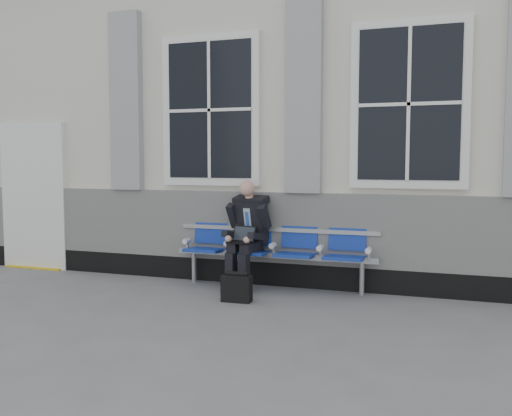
% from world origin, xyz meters
% --- Properties ---
extents(ground, '(70.00, 70.00, 0.00)m').
position_xyz_m(ground, '(0.00, 0.00, 0.00)').
color(ground, slate).
rests_on(ground, ground).
extents(station_building, '(14.40, 4.40, 4.49)m').
position_xyz_m(station_building, '(-0.02, 3.47, 2.22)').
color(station_building, beige).
rests_on(station_building, ground).
extents(bench, '(2.60, 0.47, 0.91)m').
position_xyz_m(bench, '(-1.24, 1.32, 0.55)').
color(bench, '#9EA0A3').
rests_on(bench, ground).
extents(businessman, '(0.55, 0.74, 1.35)m').
position_xyz_m(businessman, '(-1.55, 1.20, 0.74)').
color(businessman, black).
rests_on(businessman, ground).
extents(briefcase, '(0.34, 0.16, 0.35)m').
position_xyz_m(briefcase, '(-1.43, 0.51, 0.16)').
color(briefcase, black).
rests_on(briefcase, ground).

